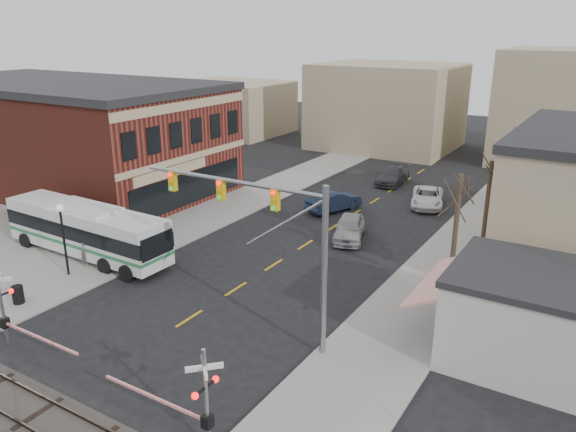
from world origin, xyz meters
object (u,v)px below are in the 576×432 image
object	(u,v)px
transit_bus	(86,230)
rr_crossing_east	(197,396)
street_lamp	(62,225)
car_d	(393,175)
traffic_signal_mast	(271,225)
car_a	(349,228)
pedestrian_near	(86,254)
rr_crossing_west	(7,308)
car_c	(427,197)
pedestrian_far	(122,235)
trash_bin	(18,295)
car_b	(334,201)

from	to	relation	value
transit_bus	rr_crossing_east	distance (m)	19.88
rr_crossing_east	street_lamp	world-z (taller)	street_lamp
transit_bus	car_d	world-z (taller)	transit_bus
traffic_signal_mast	transit_bus	bearing A→B (deg)	171.77
rr_crossing_east	car_a	size ratio (longest dim) A/B	1.16
transit_bus	pedestrian_near	size ratio (longest dim) A/B	8.12
street_lamp	car_d	bearing A→B (deg)	73.69
pedestrian_near	transit_bus	bearing A→B (deg)	68.90
rr_crossing_west	car_c	distance (m)	32.69
rr_crossing_west	pedestrian_far	bearing A→B (deg)	113.00
transit_bus	car_a	world-z (taller)	transit_bus
traffic_signal_mast	trash_bin	bearing A→B (deg)	-162.27
car_b	pedestrian_far	xyz separation A→B (m)	(-8.28, -14.81, 0.20)
car_a	pedestrian_far	distance (m)	15.49
rr_crossing_west	rr_crossing_east	distance (m)	11.63
transit_bus	pedestrian_near	distance (m)	2.12
car_b	car_c	distance (m)	7.99
rr_crossing_east	car_d	bearing A→B (deg)	100.94
rr_crossing_east	pedestrian_near	world-z (taller)	rr_crossing_east
pedestrian_near	traffic_signal_mast	bearing A→B (deg)	-70.59
traffic_signal_mast	car_b	distance (m)	20.72
trash_bin	car_d	world-z (taller)	car_d
transit_bus	trash_bin	bearing A→B (deg)	-71.08
rr_crossing_east	street_lamp	distance (m)	17.38
rr_crossing_east	trash_bin	size ratio (longest dim) A/B	5.73
pedestrian_far	trash_bin	bearing A→B (deg)	-113.54
rr_crossing_west	pedestrian_far	distance (m)	12.23
car_c	pedestrian_far	bearing A→B (deg)	-141.90
rr_crossing_west	pedestrian_far	size ratio (longest dim) A/B	3.18
car_a	pedestrian_near	size ratio (longest dim) A/B	3.09
traffic_signal_mast	car_d	world-z (taller)	traffic_signal_mast
pedestrian_near	pedestrian_far	size ratio (longest dim) A/B	0.89
rr_crossing_east	car_a	bearing A→B (deg)	101.27
rr_crossing_west	car_a	bearing A→B (deg)	70.47
trash_bin	pedestrian_far	bearing A→B (deg)	98.41
car_b	pedestrian_near	bearing A→B (deg)	87.31
street_lamp	car_d	xyz separation A→B (m)	(8.77, 29.98, -2.50)
rr_crossing_west	street_lamp	world-z (taller)	street_lamp
rr_crossing_west	car_c	bearing A→B (deg)	72.94
street_lamp	car_c	world-z (taller)	street_lamp
traffic_signal_mast	rr_crossing_west	distance (m)	12.69
pedestrian_near	car_c	bearing A→B (deg)	-7.74
transit_bus	traffic_signal_mast	xyz separation A→B (m)	(15.67, -2.27, 3.91)
car_b	car_d	bearing A→B (deg)	-74.58
transit_bus	car_b	distance (m)	19.22
traffic_signal_mast	pedestrian_near	world-z (taller)	traffic_signal_mast
trash_bin	pedestrian_far	xyz separation A→B (m)	(-1.26, 8.55, 0.39)
rr_crossing_east	trash_bin	xyz separation A→B (m)	(-15.12, 3.11, -1.36)
pedestrian_far	transit_bus	bearing A→B (deg)	-148.14
rr_crossing_east	car_a	distance (m)	21.73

